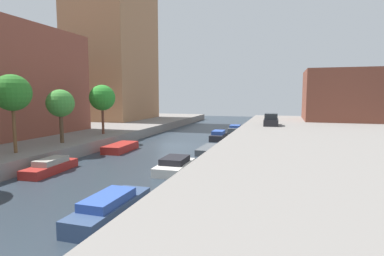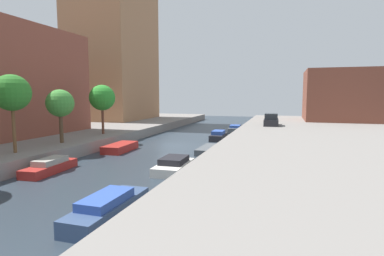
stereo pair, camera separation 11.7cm
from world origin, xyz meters
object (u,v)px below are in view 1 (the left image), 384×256
at_px(moored_boat_left_2, 121,148).
at_px(moored_boat_right_1, 175,165).
at_px(moored_boat_left_1, 51,167).
at_px(moored_boat_right_4, 235,129).
at_px(street_tree_1, 12,93).
at_px(parked_car, 271,120).
at_px(low_block_right, 339,95).
at_px(street_tree_3, 102,98).
at_px(apartment_tower_far, 113,45).
at_px(street_tree_2, 60,104).
at_px(moored_boat_right_2, 208,150).
at_px(moored_boat_right_3, 219,136).
at_px(moored_boat_right_0, 110,208).

xyz_separation_m(moored_boat_left_2, moored_boat_right_1, (6.85, -5.35, 0.07)).
xyz_separation_m(moored_boat_left_1, moored_boat_right_4, (7.99, 23.53, 0.05)).
xyz_separation_m(street_tree_1, moored_boat_right_1, (10.49, 1.97, -4.55)).
distance_m(parked_car, moored_boat_right_1, 22.46).
bearing_deg(low_block_right, street_tree_3, -135.63).
height_order(apartment_tower_far, street_tree_2, apartment_tower_far).
bearing_deg(moored_boat_right_2, street_tree_3, 171.93).
bearing_deg(apartment_tower_far, moored_boat_right_3, -31.14).
xyz_separation_m(low_block_right, moored_boat_left_2, (-21.37, -27.58, -4.44)).
bearing_deg(moored_boat_left_1, parked_car, 62.97).
bearing_deg(street_tree_3, moored_boat_right_0, -56.93).
bearing_deg(street_tree_1, moored_boat_right_1, 10.64).
bearing_deg(moored_boat_right_3, parked_car, 55.72).
xyz_separation_m(apartment_tower_far, moored_boat_right_2, (20.02, -19.09, -12.34)).
distance_m(street_tree_2, moored_boat_right_1, 11.42).
bearing_deg(moored_boat_right_1, apartment_tower_far, 126.85).
xyz_separation_m(low_block_right, street_tree_2, (-25.01, -30.41, -0.62)).
distance_m(apartment_tower_far, moored_boat_left_1, 33.25).
bearing_deg(moored_boat_left_1, apartment_tower_far, 113.12).
height_order(moored_boat_right_0, moored_boat_right_4, same).
relative_size(street_tree_3, moored_boat_right_1, 1.26).
relative_size(street_tree_1, street_tree_3, 1.08).
bearing_deg(moored_boat_right_4, street_tree_2, -120.96).
bearing_deg(moored_boat_left_2, parked_car, 54.19).
height_order(low_block_right, moored_boat_right_3, low_block_right).
bearing_deg(street_tree_3, low_block_right, 44.37).
height_order(apartment_tower_far, moored_boat_right_2, apartment_tower_far).
distance_m(street_tree_1, moored_boat_right_1, 11.61).
distance_m(moored_boat_left_2, moored_boat_right_1, 8.70).
distance_m(low_block_right, moored_boat_right_3, 24.08).
height_order(moored_boat_left_1, moored_boat_right_1, moored_boat_right_1).
bearing_deg(moored_boat_right_0, low_block_right, 70.46).
xyz_separation_m(moored_boat_left_1, moored_boat_right_2, (7.88, 9.35, -0.13)).
bearing_deg(street_tree_3, parked_car, 40.72).
distance_m(moored_boat_right_2, moored_boat_right_3, 7.41).
bearing_deg(moored_boat_right_3, apartment_tower_far, 148.86).
bearing_deg(moored_boat_right_1, moored_boat_right_4, 88.24).
xyz_separation_m(street_tree_1, moored_boat_right_4, (11.14, 23.06, -4.51)).
bearing_deg(low_block_right, moored_boat_left_1, -121.71).
bearing_deg(street_tree_2, moored_boat_right_2, 21.65).
distance_m(apartment_tower_far, parked_car, 27.18).
height_order(low_block_right, moored_boat_right_2, low_block_right).
bearing_deg(moored_boat_right_1, moored_boat_left_2, 142.00).
bearing_deg(parked_car, moored_boat_right_3, -124.28).
distance_m(street_tree_1, parked_car, 28.63).
distance_m(street_tree_2, moored_boat_left_1, 6.98).
relative_size(street_tree_2, moored_boat_right_1, 1.12).
relative_size(street_tree_2, moored_boat_right_3, 1.15).
distance_m(parked_car, moored_boat_left_2, 20.38).
xyz_separation_m(moored_boat_left_1, moored_boat_left_2, (0.49, 7.79, -0.06)).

